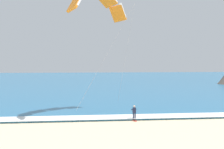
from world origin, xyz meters
TOP-DOWN VIEW (x-y plane):
  - sea at (0.00, 73.83)m, footprint 200.00×120.00m
  - surf_foam at (0.00, 14.83)m, footprint 200.00×2.43m
  - surfboard at (1.69, 13.79)m, footprint 0.62×1.45m
  - kitesurfer at (1.69, 13.81)m, footprint 0.56×0.56m
  - kite_primary at (-2.15, 17.22)m, footprint 7.53×8.14m

SIDE VIEW (x-z plane):
  - surfboard at x=1.69m, z-range -0.02..0.07m
  - sea at x=0.00m, z-range 0.00..0.20m
  - surf_foam at x=0.00m, z-range 0.20..0.24m
  - kitesurfer at x=1.69m, z-range 0.10..1.79m
  - kite_primary at x=-2.15m, z-range 6.78..20.80m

